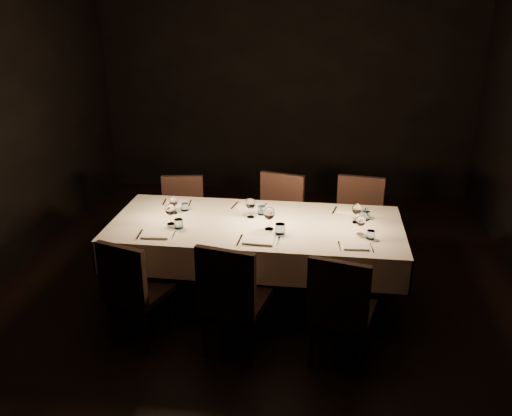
# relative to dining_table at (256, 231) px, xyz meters

# --- Properties ---
(room) EXTENTS (5.01, 6.01, 3.01)m
(room) POSITION_rel_dining_table_xyz_m (0.00, 0.00, 0.81)
(room) COLOR black
(room) RESTS_ON ground
(dining_table) EXTENTS (2.52, 1.12, 0.76)m
(dining_table) POSITION_rel_dining_table_xyz_m (0.00, 0.00, 0.00)
(dining_table) COLOR black
(dining_table) RESTS_ON ground
(chair_near_left) EXTENTS (0.53, 0.53, 0.89)m
(chair_near_left) POSITION_rel_dining_table_xyz_m (-0.87, -0.76, -0.19)
(chair_near_left) COLOR black
(chair_near_left) RESTS_ON ground
(place_setting_near_left) EXTENTS (0.34, 0.41, 0.18)m
(place_setting_near_left) POSITION_rel_dining_table_xyz_m (-0.72, -0.22, 0.15)
(place_setting_near_left) COLOR white
(place_setting_near_left) RESTS_ON dining_table
(chair_near_center) EXTENTS (0.54, 0.54, 0.94)m
(chair_near_center) POSITION_rel_dining_table_xyz_m (-0.07, -0.83, -0.17)
(chair_near_center) COLOR black
(chair_near_center) RESTS_ON ground
(place_setting_near_center) EXTENTS (0.36, 0.42, 0.20)m
(place_setting_near_center) POSITION_rel_dining_table_xyz_m (0.13, -0.22, 0.15)
(place_setting_near_center) COLOR white
(place_setting_near_center) RESTS_ON dining_table
(chair_near_right) EXTENTS (0.53, 0.53, 0.92)m
(chair_near_right) POSITION_rel_dining_table_xyz_m (0.73, -0.85, -0.18)
(chair_near_right) COLOR black
(chair_near_right) RESTS_ON ground
(place_setting_near_right) EXTENTS (0.30, 0.39, 0.16)m
(place_setting_near_right) POSITION_rel_dining_table_xyz_m (0.89, -0.22, 0.14)
(place_setting_near_right) COLOR white
(place_setting_near_right) RESTS_ON dining_table
(chair_far_left) EXTENTS (0.49, 0.49, 0.88)m
(chair_far_left) POSITION_rel_dining_table_xyz_m (-0.86, 0.74, -0.19)
(chair_far_left) COLOR black
(chair_far_left) RESTS_ON ground
(place_setting_far_left) EXTENTS (0.30, 0.39, 0.16)m
(place_setting_far_left) POSITION_rel_dining_table_xyz_m (-0.76, 0.22, 0.14)
(place_setting_far_left) COLOR white
(place_setting_far_left) RESTS_ON dining_table
(chair_far_center) EXTENTS (0.55, 0.55, 0.95)m
(chair_far_center) POSITION_rel_dining_table_xyz_m (0.12, 0.74, -0.16)
(chair_far_center) COLOR black
(chair_far_center) RESTS_ON ground
(place_setting_far_center) EXTENTS (0.34, 0.40, 0.18)m
(place_setting_far_center) POSITION_rel_dining_table_xyz_m (-0.06, 0.22, 0.15)
(place_setting_far_center) COLOR white
(place_setting_far_center) RESTS_ON dining_table
(chair_far_right) EXTENTS (0.51, 0.51, 0.95)m
(chair_far_right) POSITION_rel_dining_table_xyz_m (0.92, 0.74, -0.16)
(chair_far_right) COLOR black
(chair_far_right) RESTS_ON ground
(place_setting_far_right) EXTENTS (0.33, 0.40, 0.18)m
(place_setting_far_right) POSITION_rel_dining_table_xyz_m (0.86, 0.22, 0.14)
(place_setting_far_right) COLOR white
(place_setting_far_right) RESTS_ON dining_table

